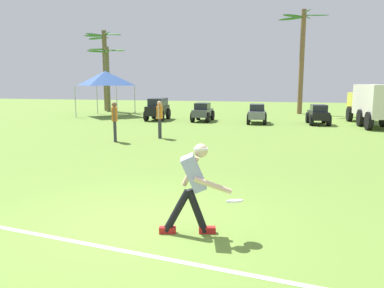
{
  "coord_description": "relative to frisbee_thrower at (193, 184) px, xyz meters",
  "views": [
    {
      "loc": [
        2.35,
        -5.51,
        2.33
      ],
      "look_at": [
        0.28,
        2.84,
        0.9
      ],
      "focal_mm": 35.0,
      "sensor_mm": 36.0,
      "label": 1
    }
  ],
  "objects": [
    {
      "name": "teammate_near_sideline",
      "position": [
        -5.14,
        8.06,
        0.14
      ],
      "size": [
        0.31,
        0.48,
        1.56
      ],
      "color": "#33333D",
      "rests_on": "ground_plane"
    },
    {
      "name": "ground_plane",
      "position": [
        -1.04,
        0.14,
        -0.8
      ],
      "size": [
        80.0,
        80.0,
        0.0
      ],
      "primitive_type": "plane",
      "color": "olive"
    },
    {
      "name": "parked_car_slot_c",
      "position": [
        -0.22,
        16.2,
        -0.23
      ],
      "size": [
        1.22,
        2.25,
        1.1
      ],
      "color": "slate",
      "rests_on": "ground_plane"
    },
    {
      "name": "palm_tree_far_left",
      "position": [
        -12.99,
        22.95,
        2.97
      ],
      "size": [
        3.31,
        3.3,
        6.4
      ],
      "color": "brown",
      "rests_on": "ground_plane"
    },
    {
      "name": "parked_car_slot_a",
      "position": [
        -6.35,
        16.69,
        -0.07
      ],
      "size": [
        1.29,
        2.46,
        1.34
      ],
      "color": "black",
      "rests_on": "ground_plane"
    },
    {
      "name": "frisbee_in_flight",
      "position": [
        0.64,
        -0.04,
        -0.21
      ],
      "size": [
        0.36,
        0.36,
        0.07
      ],
      "color": "white"
    },
    {
      "name": "palm_tree_right_of_centre",
      "position": [
        2.36,
        23.55,
        3.46
      ],
      "size": [
        3.63,
        3.16,
        7.45
      ],
      "color": "brown",
      "rests_on": "ground_plane"
    },
    {
      "name": "box_truck",
      "position": [
        5.78,
        16.63,
        0.44
      ],
      "size": [
        1.67,
        5.96,
        2.2
      ],
      "color": "yellow",
      "rests_on": "ground_plane"
    },
    {
      "name": "event_tent",
      "position": [
        -10.7,
        18.43,
        1.79
      ],
      "size": [
        3.13,
        3.13,
        3.08
      ],
      "color": "#B2B5BA",
      "rests_on": "ground_plane"
    },
    {
      "name": "parked_car_slot_b",
      "position": [
        -3.47,
        16.59,
        -0.23
      ],
      "size": [
        1.1,
        2.21,
        1.1
      ],
      "color": "#474C51",
      "rests_on": "ground_plane"
    },
    {
      "name": "field_line_paint",
      "position": [
        -1.04,
        -0.82,
        -0.79
      ],
      "size": [
        26.66,
        3.77,
        0.01
      ],
      "primitive_type": "cube",
      "rotation": [
        0.0,
        0.0,
        -0.14
      ],
      "color": "white",
      "rests_on": "ground_plane"
    },
    {
      "name": "teammate_midfield",
      "position": [
        -3.74,
        9.4,
        0.14
      ],
      "size": [
        0.24,
        0.5,
        1.56
      ],
      "color": "#33333D",
      "rests_on": "ground_plane"
    },
    {
      "name": "frisbee_thrower",
      "position": [
        0.0,
        0.0,
        0.0
      ],
      "size": [
        1.14,
        0.47,
        1.41
      ],
      "color": "black",
      "rests_on": "ground_plane"
    },
    {
      "name": "palm_tree_left_of_centre",
      "position": [
        -12.28,
        21.93,
        2.24
      ],
      "size": [
        3.23,
        2.99,
        5.04
      ],
      "color": "brown",
      "rests_on": "ground_plane"
    },
    {
      "name": "parked_car_slot_d",
      "position": [
        3.13,
        16.47,
        -0.23
      ],
      "size": [
        1.24,
        2.26,
        1.1
      ],
      "color": "black",
      "rests_on": "ground_plane"
    }
  ]
}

